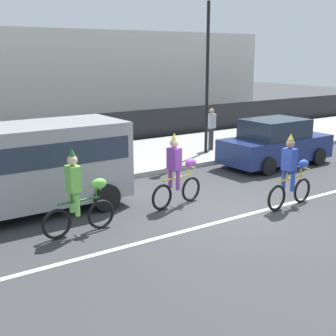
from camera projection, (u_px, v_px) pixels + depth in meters
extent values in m
plane|color=#38383A|center=(229.00, 210.00, 11.75)|extent=(80.00, 80.00, 0.00)
cube|color=beige|center=(242.00, 216.00, 11.35)|extent=(36.00, 0.14, 0.01)
cube|color=#9E9B93|center=(108.00, 160.00, 16.91)|extent=(60.00, 5.00, 0.15)
cube|color=black|center=(74.00, 132.00, 19.08)|extent=(40.00, 0.08, 1.40)
cube|color=beige|center=(20.00, 78.00, 25.89)|extent=(28.00, 8.00, 5.04)
torus|color=black|center=(101.00, 214.00, 10.47)|extent=(0.67, 0.09, 0.67)
torus|color=black|center=(57.00, 224.00, 9.87)|extent=(0.67, 0.09, 0.67)
cylinder|color=#266626|center=(79.00, 201.00, 10.07)|extent=(0.97, 0.07, 0.05)
cylinder|color=#266626|center=(72.00, 198.00, 9.96)|extent=(0.04, 0.04, 0.18)
cylinder|color=#266626|center=(96.00, 192.00, 10.28)|extent=(0.04, 0.04, 0.23)
cylinder|color=#266626|center=(96.00, 187.00, 10.26)|extent=(0.04, 0.50, 0.03)
ellipsoid|color=#72CC4C|center=(99.00, 184.00, 10.29)|extent=(0.36, 0.21, 0.24)
cube|color=#72CC4C|center=(73.00, 179.00, 9.89)|extent=(0.25, 0.33, 0.56)
sphere|color=beige|center=(72.00, 160.00, 9.80)|extent=(0.22, 0.22, 0.22)
cone|color=#266626|center=(72.00, 152.00, 9.75)|extent=(0.14, 0.14, 0.16)
cylinder|color=#72CC4C|center=(77.00, 205.00, 9.91)|extent=(0.11, 0.11, 0.48)
cylinder|color=#72CC4C|center=(72.00, 202.00, 10.13)|extent=(0.11, 0.11, 0.48)
torus|color=black|center=(191.00, 189.00, 12.41)|extent=(0.67, 0.17, 0.67)
torus|color=black|center=(162.00, 197.00, 11.70)|extent=(0.67, 0.17, 0.67)
cylinder|color=#E5D84C|center=(177.00, 178.00, 11.96)|extent=(0.96, 0.20, 0.05)
cylinder|color=#E5D84C|center=(173.00, 175.00, 11.83)|extent=(0.04, 0.04, 0.18)
cylinder|color=#E5D84C|center=(188.00, 170.00, 12.21)|extent=(0.04, 0.04, 0.23)
cylinder|color=#E5D84C|center=(188.00, 166.00, 12.18)|extent=(0.11, 0.50, 0.03)
ellipsoid|color=purple|center=(191.00, 163.00, 12.22)|extent=(0.39, 0.25, 0.24)
cube|color=purple|center=(174.00, 159.00, 11.77)|extent=(0.29, 0.35, 0.56)
sphere|color=beige|center=(174.00, 143.00, 11.67)|extent=(0.22, 0.22, 0.22)
cone|color=#E5D84C|center=(174.00, 136.00, 11.63)|extent=(0.14, 0.14, 0.16)
cylinder|color=purple|center=(178.00, 181.00, 11.80)|extent=(0.11, 0.11, 0.48)
cylinder|color=purple|center=(170.00, 179.00, 12.00)|extent=(0.11, 0.11, 0.48)
torus|color=black|center=(302.00, 190.00, 12.28)|extent=(0.67, 0.12, 0.67)
torus|color=black|center=(277.00, 198.00, 11.64)|extent=(0.67, 0.12, 0.67)
cylinder|color=gold|center=(291.00, 178.00, 11.86)|extent=(0.97, 0.12, 0.05)
cylinder|color=gold|center=(287.00, 176.00, 11.75)|extent=(0.04, 0.04, 0.18)
cylinder|color=gold|center=(301.00, 172.00, 12.09)|extent=(0.04, 0.04, 0.23)
cylinder|color=gold|center=(301.00, 167.00, 12.07)|extent=(0.07, 0.50, 0.03)
ellipsoid|color=#2D47B2|center=(303.00, 164.00, 12.10)|extent=(0.37, 0.22, 0.24)
cube|color=#2D47B2|center=(289.00, 159.00, 11.68)|extent=(0.26, 0.34, 0.56)
sphere|color=#9E7051|center=(290.00, 144.00, 11.59)|extent=(0.22, 0.22, 0.22)
cone|color=gold|center=(291.00, 137.00, 11.54)|extent=(0.14, 0.14, 0.16)
cylinder|color=#2D47B2|center=(293.00, 182.00, 11.71)|extent=(0.11, 0.11, 0.48)
cylinder|color=#2D47B2|center=(284.00, 180.00, 11.92)|extent=(0.11, 0.11, 0.48)
cube|color=#99999E|center=(23.00, 165.00, 11.26)|extent=(5.00, 2.00, 1.90)
cube|color=#283342|center=(38.00, 149.00, 11.40)|extent=(3.90, 2.02, 0.56)
cylinder|color=black|center=(106.00, 198.00, 11.61)|extent=(0.70, 0.22, 0.70)
cylinder|color=black|center=(74.00, 180.00, 13.21)|extent=(0.70, 0.22, 0.70)
cube|color=navy|center=(276.00, 148.00, 16.39)|extent=(4.10, 1.72, 0.80)
cube|color=#232D3D|center=(275.00, 128.00, 16.17)|extent=(2.10, 1.58, 0.64)
cylinder|color=black|center=(318.00, 157.00, 16.48)|extent=(0.60, 0.20, 0.60)
cylinder|color=black|center=(281.00, 149.00, 17.86)|extent=(0.60, 0.20, 0.60)
cylinder|color=black|center=(268.00, 166.00, 15.07)|extent=(0.60, 0.20, 0.60)
cylinder|color=black|center=(232.00, 157.00, 16.45)|extent=(0.60, 0.20, 0.60)
cylinder|color=black|center=(207.00, 80.00, 17.26)|extent=(0.12, 0.12, 5.50)
cylinder|color=#33333D|center=(211.00, 139.00, 18.34)|extent=(0.20, 0.20, 0.85)
cube|color=#B7BABF|center=(211.00, 121.00, 18.18)|extent=(0.32, 0.20, 0.56)
sphere|color=tan|center=(212.00, 111.00, 18.08)|extent=(0.20, 0.20, 0.20)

